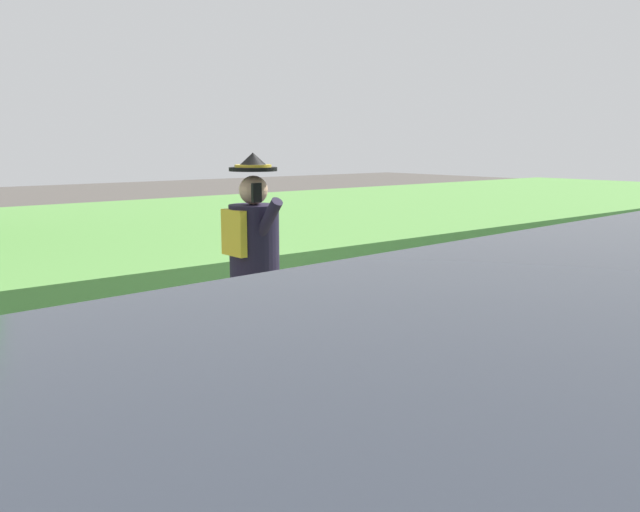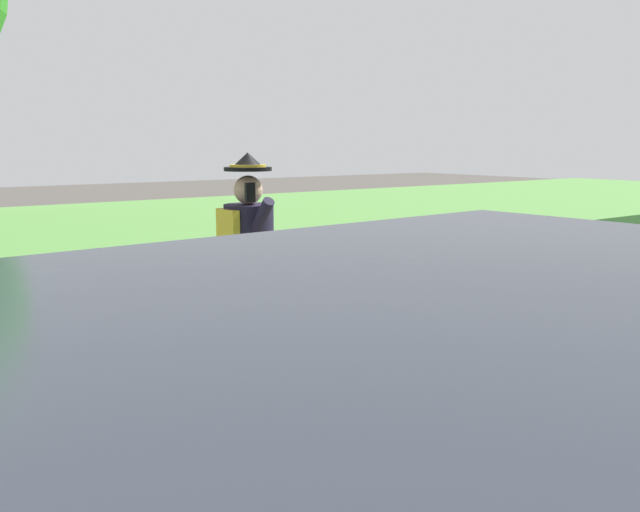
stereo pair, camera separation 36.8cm
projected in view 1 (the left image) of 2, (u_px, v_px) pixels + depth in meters
The scene contains 6 objects.
ground_plane at pixel (423, 399), 7.02m from camera, with size 80.00×80.00×0.00m, color #4C4742.
canal_water at pixel (423, 394), 7.01m from camera, with size 6.79×48.00×0.10m, color #2D4C47.
grass_bank_near at pixel (97, 250), 13.54m from camera, with size 10.64×48.00×1.02m, color #568E42.
boat at pixel (283, 405), 5.81m from camera, with size 1.94×4.26×0.61m.
person_pirate at pixel (254, 269), 5.41m from camera, with size 0.61×0.42×1.85m.
parrot_plush at pixel (370, 306), 7.02m from camera, with size 0.36×0.34×0.57m.
Camera 1 is at (4.44, -5.10, 2.63)m, focal length 37.78 mm.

